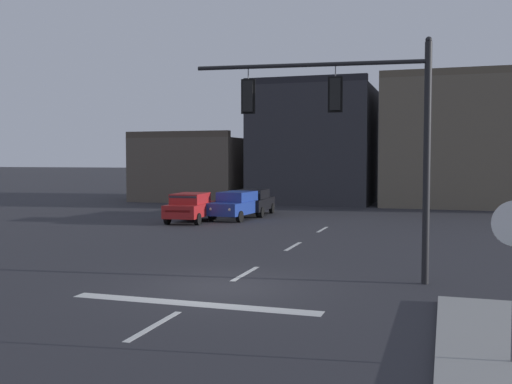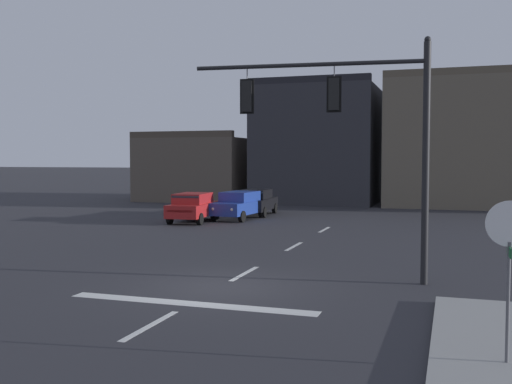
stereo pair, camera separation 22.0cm
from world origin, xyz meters
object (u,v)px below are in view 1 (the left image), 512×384
Objects in this scene: signal_mast_near_side at (358,121)px; car_lot_farside at (237,205)px; car_lot_middle at (253,201)px; car_lot_nearside at (191,207)px.

car_lot_farside is (-9.16, 15.59, -3.71)m from signal_mast_near_side.
signal_mast_near_side reaches higher than car_lot_middle.
car_lot_nearside is at bearing -112.56° from car_lot_middle.
car_lot_nearside is 2.91m from car_lot_farside.
signal_mast_near_side is 17.77m from car_lot_nearside.
car_lot_middle is at bearing 67.44° from car_lot_nearside.
signal_mast_near_side is 20.75m from car_lot_middle.
car_lot_nearside and car_lot_middle have the same top height.
signal_mast_near_side is at bearing -50.43° from car_lot_nearside.
signal_mast_near_side is at bearing -63.76° from car_lot_middle.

